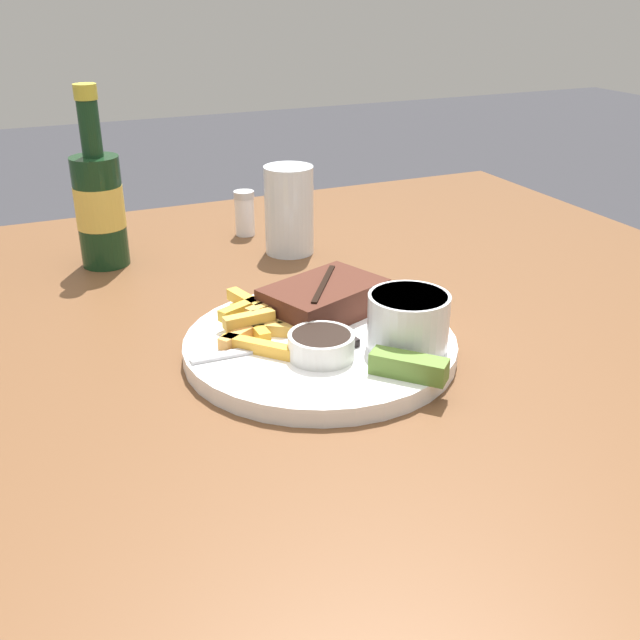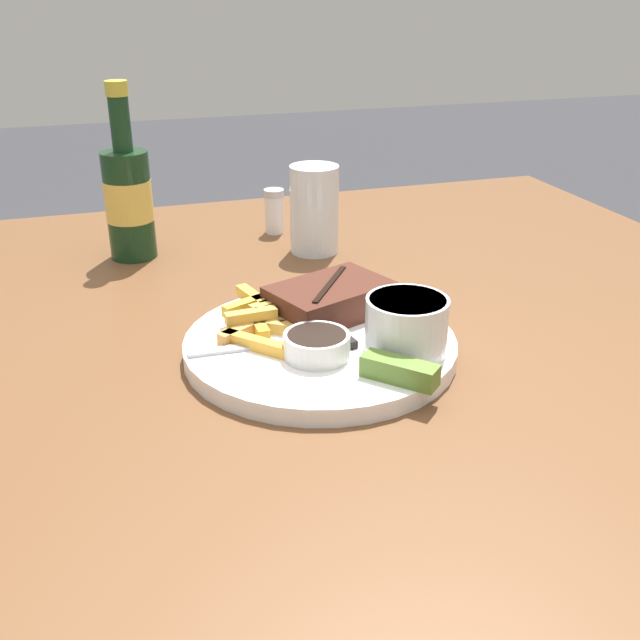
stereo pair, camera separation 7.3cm
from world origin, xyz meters
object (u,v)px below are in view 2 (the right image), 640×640
Objects in this scene: dinner_plate at (320,346)px; knife_utensil at (320,322)px; dipping_sauce_cup at (317,344)px; fork_utensil at (250,345)px; coleslaw_cup at (407,322)px; pickle_spear at (400,371)px; drinking_glass at (314,210)px; beer_bottle at (128,198)px; steak_portion at (330,299)px; salt_shaker at (274,211)px.

knife_utensil is at bearing 72.44° from dinner_plate.
dipping_sauce_cup reaches higher than fork_utensil.
dinner_plate is 3.45× the size of coleslaw_cup.
drinking_glass reaches higher than pickle_spear.
beer_bottle reaches higher than knife_utensil.
steak_portion is 0.03m from knife_utensil.
coleslaw_cup is at bearing -19.22° from fork_utensil.
dipping_sauce_cup is 0.28× the size of beer_bottle.
pickle_spear is at bearing -85.05° from steak_portion.
dipping_sauce_cup is 0.35m from drinking_glass.
pickle_spear is (0.01, -0.16, -0.01)m from steak_portion.
dipping_sauce_cup is 0.97× the size of salt_shaker.
drinking_glass reaches higher than fork_utensil.
knife_utensil is at bearing -97.15° from salt_shaker.
salt_shaker is at bearing 11.58° from beer_bottle.
beer_bottle is (-0.08, 0.35, 0.06)m from fork_utensil.
dinner_plate is at bearing -106.25° from drinking_glass.
beer_bottle reaches higher than salt_shaker.
dinner_plate is 0.03m from knife_utensil.
beer_bottle is 3.52× the size of salt_shaker.
drinking_glass reaches higher than knife_utensil.
drinking_glass reaches higher than salt_shaker.
beer_bottle reaches higher than pickle_spear.
salt_shaker reaches higher than pickle_spear.
steak_portion is (0.03, 0.05, 0.03)m from dinner_plate.
dinner_plate is at bearing -97.98° from salt_shaker.
pickle_spear is 0.40m from drinking_glass.
salt_shaker is at bearing 80.76° from dipping_sauce_cup.
beer_bottle is at bearing 121.08° from steak_portion.
dinner_plate is 0.09m from coleslaw_cup.
salt_shaker is (0.07, 0.43, 0.00)m from dipping_sauce_cup.
drinking_glass is (0.02, 0.35, 0.01)m from coleslaw_cup.
dipping_sauce_cup is at bearing -32.57° from fork_utensil.
dipping_sauce_cup is at bearing 129.96° from pickle_spear.
dinner_plate is 0.07m from fork_utensil.
dinner_plate is 4.17× the size of salt_shaker.
beer_bottle is 1.93× the size of drinking_glass.
coleslaw_cup is at bearing 61.24° from pickle_spear.
pickle_spear is 0.56× the size of drinking_glass.
beer_bottle is (-0.19, 0.45, 0.05)m from pickle_spear.
pickle_spear reaches higher than fork_utensil.
coleslaw_cup is 0.35m from drinking_glass.
beer_bottle is (-0.18, 0.30, 0.05)m from steak_portion.
dipping_sauce_cup is 0.07m from knife_utensil.
steak_portion reaches higher than dinner_plate.
dipping_sauce_cup is 0.07m from fork_utensil.
steak_portion is 0.63× the size of beer_bottle.
steak_portion is 0.25m from drinking_glass.
fork_utensil is at bearing 158.98° from coleslaw_cup.
coleslaw_cup reaches higher than dinner_plate.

